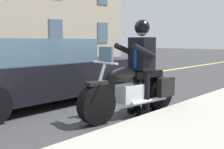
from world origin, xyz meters
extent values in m
plane|color=#333335|center=(0.00, 0.00, 0.00)|extent=(80.00, 80.00, 0.00)
cube|color=#E5DB4C|center=(0.00, -2.00, 0.01)|extent=(60.00, 0.16, 0.01)
cylinder|color=black|center=(0.65, 1.47, 0.33)|extent=(0.68, 0.27, 0.66)
cylinder|color=black|center=(-0.89, 1.65, 0.33)|extent=(0.68, 0.27, 0.66)
cube|color=silver|center=(-0.14, 1.56, 0.42)|extent=(0.59, 0.34, 0.32)
ellipsoid|color=black|center=(0.06, 1.54, 0.78)|extent=(0.59, 0.34, 0.24)
cube|color=black|center=(-0.49, 1.60, 0.74)|extent=(0.73, 0.36, 0.12)
cube|color=black|center=(-0.81, 1.86, 0.48)|extent=(0.41, 0.17, 0.36)
cube|color=black|center=(-0.86, 1.42, 0.48)|extent=(0.41, 0.17, 0.36)
cylinder|color=silver|center=(0.63, 1.47, 0.60)|extent=(0.35, 0.09, 0.76)
cylinder|color=silver|center=(0.48, 1.49, 1.00)|extent=(0.11, 0.60, 0.04)
cube|color=black|center=(0.65, 1.47, 0.68)|extent=(0.38, 0.20, 0.06)
cylinder|color=silver|center=(-0.42, 1.75, 0.26)|extent=(0.90, 0.18, 0.08)
cube|color=slate|center=(0.46, 1.49, 1.12)|extent=(0.08, 0.32, 0.28)
cylinder|color=black|center=(-0.38, 1.71, 0.42)|extent=(0.14, 0.14, 0.84)
cube|color=black|center=(-0.32, 1.70, 0.05)|extent=(0.27, 0.14, 0.10)
cylinder|color=black|center=(-0.40, 1.47, 0.42)|extent=(0.14, 0.14, 0.84)
cube|color=black|center=(-0.34, 1.46, 0.05)|extent=(0.27, 0.14, 0.10)
cube|color=black|center=(-0.39, 1.59, 1.12)|extent=(0.36, 0.43, 0.60)
cube|color=navy|center=(-0.23, 1.57, 1.08)|extent=(0.03, 0.07, 0.44)
cylinder|color=black|center=(-0.18, 1.79, 1.18)|extent=(0.56, 0.16, 0.28)
cylinder|color=black|center=(-0.24, 1.35, 1.18)|extent=(0.56, 0.16, 0.28)
sphere|color=tan|center=(-0.39, 1.59, 1.55)|extent=(0.22, 0.22, 0.22)
sphere|color=black|center=(-0.39, 1.59, 1.60)|extent=(0.28, 0.28, 0.28)
cube|color=black|center=(0.38, -0.61, 0.55)|extent=(4.60, 1.80, 0.70)
cube|color=slate|center=(0.58, -0.61, 1.10)|extent=(2.40, 1.60, 0.60)
cylinder|color=black|center=(-1.07, -1.46, 0.32)|extent=(0.64, 0.22, 0.64)
cylinder|color=black|center=(-1.07, 0.24, 0.32)|extent=(0.64, 0.22, 0.64)
cube|color=slate|center=(-12.15, -10.97, 2.00)|extent=(1.10, 0.06, 1.60)
cube|color=slate|center=(-7.61, -10.97, 2.00)|extent=(1.10, 0.06, 1.60)
camera|label=1|loc=(3.69, 4.60, 1.36)|focal=44.03mm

